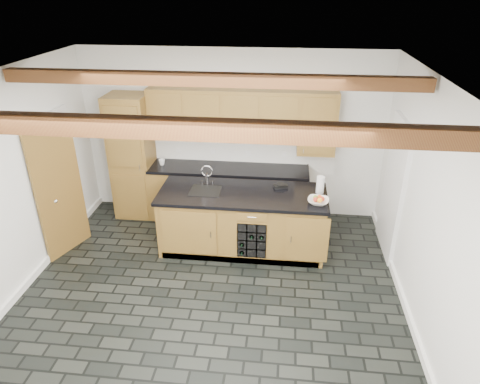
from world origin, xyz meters
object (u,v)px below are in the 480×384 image
object	(u,v)px
island	(243,221)
kitchen_scale	(281,186)
fruit_bowl	(318,201)
paper_towel	(320,185)

from	to	relation	value
island	kitchen_scale	bearing A→B (deg)	24.52
fruit_bowl	paper_towel	world-z (taller)	paper_towel
fruit_bowl	paper_towel	bearing A→B (deg)	83.47
island	paper_towel	world-z (taller)	paper_towel
fruit_bowl	paper_towel	distance (m)	0.36
kitchen_scale	fruit_bowl	xyz separation A→B (m)	(0.53, -0.45, 0.01)
kitchen_scale	paper_towel	xyz separation A→B (m)	(0.57, -0.10, 0.10)
kitchen_scale	paper_towel	bearing A→B (deg)	-27.41
island	fruit_bowl	size ratio (longest dim) A/B	8.52
kitchen_scale	fruit_bowl	world-z (taller)	fruit_bowl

